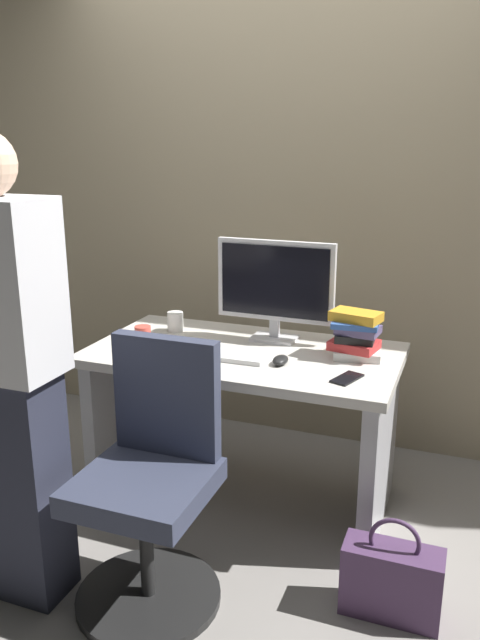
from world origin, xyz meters
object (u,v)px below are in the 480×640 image
person_at_desk (4,374)px  handbag (392,580)px  monitor (275,285)px  cup_by_monitor (175,322)px  cell_phone (347,378)px  cup_near_keyboard (143,338)px  desk (244,399)px  book_stack (356,335)px  office_chair (152,487)px  keyboard (216,354)px  mouse (280,360)px

person_at_desk → handbag: 1.50m
monitor → cup_by_monitor: (-0.48, -0.03, -0.21)m
person_at_desk → cell_phone: (1.03, 0.67, -0.12)m
cell_phone → cup_near_keyboard: bearing=-163.7°
desk → book_stack: (0.47, 0.07, 0.33)m
desk → monitor: size_ratio=2.46×
cup_near_keyboard → handbag: 1.38m
desk → office_chair: office_chair is taller
office_chair → keyboard: bearing=89.8°
desk → office_chair: size_ratio=1.41×
office_chair → person_at_desk: person_at_desk is taller
monitor → keyboard: size_ratio=1.26×
mouse → keyboard: bearing=-179.1°
person_at_desk → handbag: person_at_desk is taller
person_at_desk → cell_phone: 1.24m
keyboard → cup_near_keyboard: (-0.34, -0.02, 0.04)m
monitor → cell_phone: bearing=-42.1°
office_chair → book_stack: bearing=54.6°
office_chair → handbag: office_chair is taller
cup_by_monitor → cell_phone: bearing=-20.6°
cup_near_keyboard → cell_phone: size_ratio=0.71×
cup_near_keyboard → cell_phone: cup_near_keyboard is taller
cup_near_keyboard → desk: bearing=18.0°
cup_near_keyboard → book_stack: bearing=13.3°
cup_by_monitor → office_chair: bearing=-69.4°
keyboard → book_stack: size_ratio=1.89×
monitor → cell_phone: monitor is taller
keyboard → mouse: size_ratio=4.30×
cup_by_monitor → cell_phone: size_ratio=0.64×
mouse → handbag: bearing=-37.2°
cell_phone → keyboard: bearing=-167.4°
desk → handbag: size_ratio=3.51×
desk → cup_near_keyboard: (-0.42, -0.14, 0.28)m
book_stack → office_chair: bearing=-125.4°
handbag → cup_near_keyboard: bearing=161.6°
cup_near_keyboard → cup_by_monitor: cup_near_keyboard is taller
cup_by_monitor → handbag: (1.14, -0.67, -0.63)m
person_at_desk → monitor: person_at_desk is taller
desk → cup_by_monitor: bearing=159.5°
person_at_desk → book_stack: size_ratio=7.19×
office_chair → book_stack: office_chair is taller
cup_near_keyboard → book_stack: size_ratio=0.45×
desk → handbag: 0.97m
desk → book_stack: size_ratio=5.82×
mouse → cup_by_monitor: 0.66m
person_at_desk → cup_near_keyboard: (0.13, 0.72, -0.07)m
cup_by_monitor → cell_phone: (0.89, -0.34, -0.04)m
person_at_desk → monitor: 1.22m
person_at_desk → office_chair: bearing=18.1°
desk → handbag: (0.74, -0.52, -0.36)m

